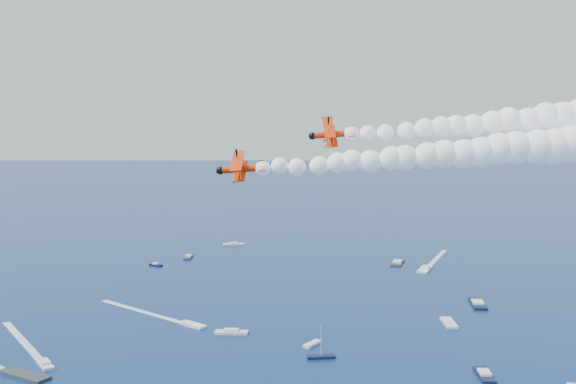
% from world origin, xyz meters
% --- Properties ---
extents(biplane_lead, '(9.34, 10.69, 7.78)m').
position_xyz_m(biplane_lead, '(2.28, 18.15, 55.72)').
color(biplane_lead, red).
extents(biplane_trail, '(9.62, 11.07, 7.64)m').
position_xyz_m(biplane_trail, '(-8.87, 9.95, 50.83)').
color(biplane_trail, red).
extents(smoke_trail_lead, '(62.30, 42.17, 10.65)m').
position_xyz_m(smoke_trail_lead, '(30.83, 28.30, 58.03)').
color(smoke_trail_lead, white).
extents(smoke_trail_trail, '(62.23, 40.46, 10.65)m').
position_xyz_m(smoke_trail_trail, '(19.87, 19.56, 53.14)').
color(smoke_trail_trail, white).
extents(spectator_boats, '(234.52, 190.31, 0.70)m').
position_xyz_m(spectator_boats, '(-7.22, 109.52, 0.35)').
color(spectator_boats, white).
rests_on(spectator_boats, ground).
extents(boat_wakes, '(106.76, 177.75, 0.04)m').
position_xyz_m(boat_wakes, '(-60.59, 119.33, 0.03)').
color(boat_wakes, white).
rests_on(boat_wakes, ground).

